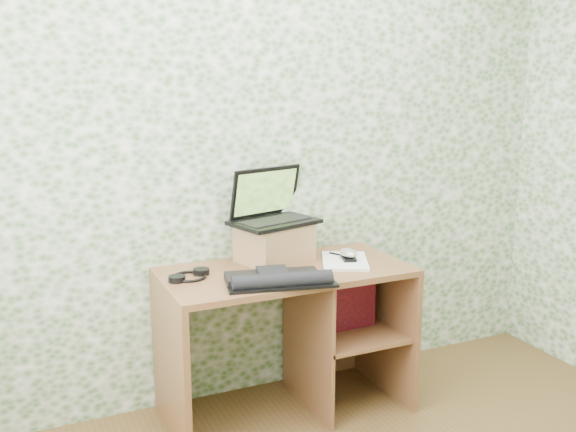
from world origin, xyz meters
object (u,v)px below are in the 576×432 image
laptop (271,210)px  keyboard (277,279)px  riser (274,243)px  notepad (345,261)px  desk (297,317)px

laptop → keyboard: size_ratio=0.94×
riser → keyboard: 0.37m
keyboard → notepad: 0.47m
laptop → keyboard: (-0.13, -0.38, -0.23)m
desk → keyboard: (-0.21, -0.22, 0.29)m
laptop → notepad: 0.45m
keyboard → desk: bearing=59.1°
desk → laptop: size_ratio=2.56×
keyboard → notepad: keyboard is taller
keyboard → notepad: bearing=32.9°
riser → laptop: (0.00, 0.04, 0.16)m
riser → notepad: size_ratio=1.02×
notepad → laptop: bearing=171.7°
laptop → desk: bearing=-80.6°
keyboard → notepad: size_ratio=1.58×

